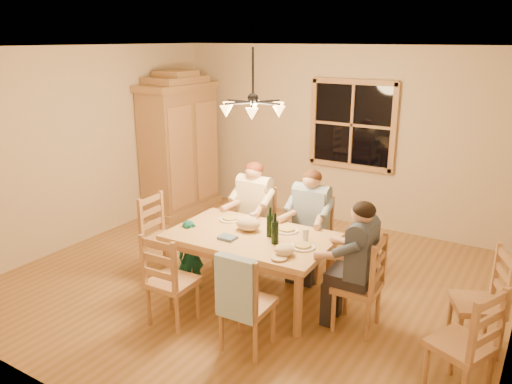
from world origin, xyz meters
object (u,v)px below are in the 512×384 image
Objects in this scene: wine_bottle_a at (270,222)px; chair_spare_back at (474,319)px; wine_bottle_b at (275,228)px; dining_table at (251,243)px; child at (191,255)px; adult_plaid_man at (311,211)px; chair_spare_front at (459,362)px; chair_end_left at (165,251)px; chair_end_right at (357,300)px; chair_near_left at (173,295)px; chair_far_left at (254,240)px; chandelier at (253,107)px; armoire at (180,148)px; adult_slate_man at (360,250)px; chair_far_right at (309,252)px; chair_near_right at (247,318)px; adult_woman at (254,200)px.

wine_bottle_a reaches higher than chair_spare_back.
wine_bottle_a is 1.00× the size of wine_bottle_b.
dining_table is 0.76m from child.
adult_plaid_man is 2.41m from chair_spare_front.
chair_end_left and chair_end_right have the same top height.
adult_plaid_man reaches higher than chair_spare_front.
child is at bearing 111.99° from chair_near_left.
chair_far_left is at bearing 88.86° from chair_spare_front.
chandelier is 2.33× the size of wine_bottle_b.
chandelier is 2.14m from chair_near_left.
wine_bottle_b is at bearing -34.40° from armoire.
wine_bottle_a and wine_bottle_b have the same top height.
armoire is at bearing -23.00° from adult_plaid_man.
adult_plaid_man is (2.91, -1.11, -0.22)m from armoire.
chair_far_left is 1.17m from wine_bottle_a.
adult_slate_man is (1.21, 0.05, 0.18)m from dining_table.
wine_bottle_a is (0.20, 0.06, 0.27)m from dining_table.
chair_far_right is 1.75m from chair_end_left.
chair_far_left is at bearing 0.00° from adult_plaid_man.
child is at bearing -165.05° from wine_bottle_a.
chair_near_right is 1.19× the size of child.
adult_plaid_man is 1.49m from child.
chair_end_left is 0.54m from child.
adult_slate_man reaches higher than chair_end_right.
adult_plaid_man is 0.91m from wine_bottle_b.
chair_end_right reaches higher than child.
chair_far_right and chair_spare_front have the same top height.
chair_far_left is 2.78m from chair_spare_back.
adult_plaid_man is (-0.00, -0.00, 0.54)m from chair_far_right.
chair_end_right is at bearing 90.00° from chair_end_left.
chair_far_right is 1.13× the size of adult_plaid_man.
chair_far_left is (-0.47, 0.81, -0.35)m from dining_table.
child is 0.84× the size of chair_spare_front.
adult_slate_man is at bearing 153.43° from chair_far_left.
wine_bottle_b is (-0.87, -0.12, 0.62)m from chair_end_right.
chair_near_left is 1.73m from adult_woman.
chair_end_right is (0.74, 0.85, 0.00)m from chair_near_right.
wine_bottle_b reaches higher than child.
dining_table is 1.80× the size of chair_far_left.
chandelier is 0.88× the size of adult_woman.
chair_near_left is at bearing 90.00° from adult_woman.
wine_bottle_b is at bearing 86.73° from chair_end_left.
wine_bottle_b is (0.81, -0.88, 0.08)m from adult_woman.
adult_slate_man is at bearing 7.96° from wine_bottle_b.
dining_table is 1.80× the size of chair_spare_front.
armoire reaches higher than chair_end_right.
armoire is 2.32× the size of chair_far_left.
chair_near_right is 1.25m from adult_slate_man.
chair_near_right is (0.65, -1.15, -1.77)m from chandelier.
chair_near_left is at bearing 88.85° from chair_spare_back.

